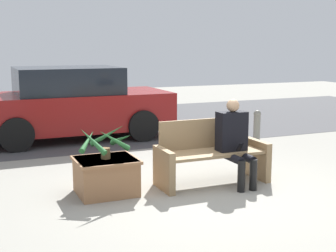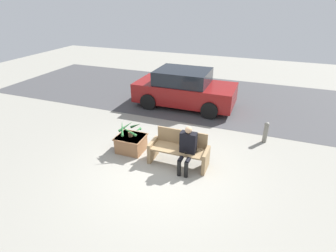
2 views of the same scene
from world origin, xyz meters
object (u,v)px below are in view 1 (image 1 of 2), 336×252
(planter_box, at_px, (106,175))
(potted_plant, at_px, (105,141))
(bench, at_px, (211,155))
(bollard_post, at_px, (257,126))
(parked_car, at_px, (72,104))
(person_seated, at_px, (235,138))

(planter_box, height_order, potted_plant, potted_plant)
(bench, xyz_separation_m, planter_box, (-1.51, 0.09, -0.15))
(bollard_post, bearing_deg, parked_car, 148.55)
(potted_plant, xyz_separation_m, bollard_post, (3.65, 1.93, -0.35))
(person_seated, relative_size, bollard_post, 1.78)
(bench, xyz_separation_m, bollard_post, (2.13, 2.03, -0.05))
(person_seated, xyz_separation_m, planter_box, (-1.78, 0.28, -0.41))
(bench, distance_m, person_seated, 0.42)
(parked_car, bearing_deg, person_seated, -71.46)
(potted_plant, bearing_deg, bollard_post, 27.89)
(parked_car, relative_size, bollard_post, 5.90)
(bollard_post, bearing_deg, person_seated, -129.93)
(bench, bearing_deg, parked_car, 105.83)
(potted_plant, bearing_deg, bench, -3.89)
(bench, bearing_deg, planter_box, 176.59)
(person_seated, distance_m, planter_box, 1.85)
(parked_car, distance_m, bollard_post, 3.86)
(bench, distance_m, bollard_post, 2.94)
(person_seated, height_order, parked_car, parked_car)
(bench, height_order, bollard_post, bench)
(planter_box, bearing_deg, person_seated, -8.83)
(planter_box, bearing_deg, potted_plant, 103.68)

